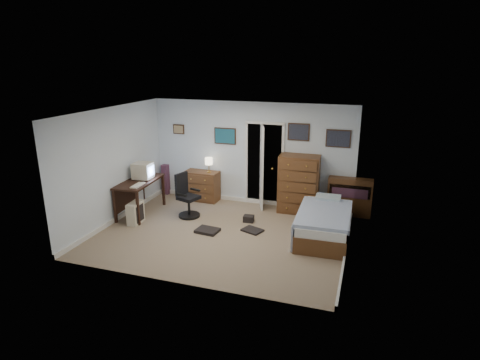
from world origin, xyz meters
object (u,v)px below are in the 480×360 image
Objects in this scene: low_dresser at (202,186)px; computer_desk at (136,188)px; office_chair at (187,200)px; bed at (324,223)px; tall_dresser at (299,184)px.

computer_desk is at bearing -127.59° from low_dresser.
bed is (3.09, -0.13, -0.09)m from office_chair.
computer_desk is 1.41× the size of office_chair.
computer_desk is at bearing 178.98° from bed.
bed is at bearing -19.00° from low_dresser.
tall_dresser reaches higher than computer_desk.
office_chair is (1.19, 0.18, -0.22)m from computer_desk.
low_dresser is at bearing 157.04° from bed.
office_chair is at bearing 4.68° from computer_desk.
tall_dresser is at bearing 1.74° from low_dresser.
tall_dresser reaches higher than bed.
tall_dresser is 0.70× the size of bed.
bed is at bearing -3.29° from computer_desk.
tall_dresser reaches higher than office_chair.
computer_desk is at bearing -162.74° from tall_dresser.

